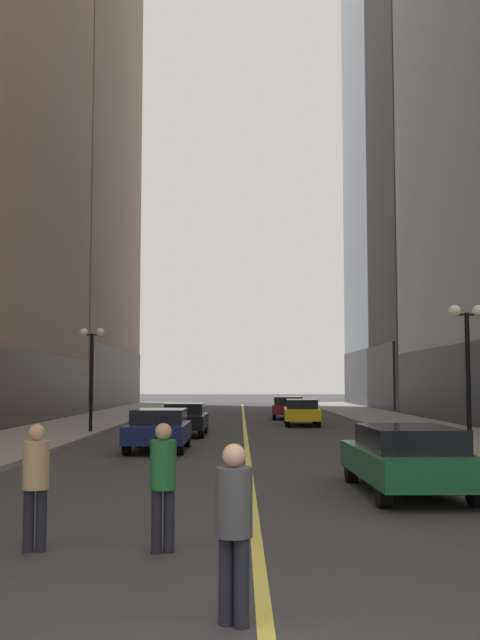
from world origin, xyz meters
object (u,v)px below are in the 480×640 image
(car_yellow, at_px, (305,411))
(street_lamp_right_mid, at_px, (471,345))
(car_green, at_px, (411,457))
(car_black, at_px, (188,418))
(car_maroon, at_px, (291,407))
(pedestrian_with_orange_bag, at_px, (237,520))
(pedestrian_in_green_parka, at_px, (166,477))
(car_navy, at_px, (162,428))
(street_lamp_left_far, at_px, (95,356))
(pedestrian_in_tan_trench, at_px, (39,477))

(car_yellow, bearing_deg, street_lamp_right_mid, -78.07)
(car_yellow, relative_size, street_lamp_right_mid, 1.08)
(car_green, height_order, car_black, same)
(car_maroon, height_order, pedestrian_with_orange_bag, pedestrian_with_orange_bag)
(car_yellow, relative_size, pedestrian_in_green_parka, 2.91)
(pedestrian_in_green_parka, bearing_deg, car_green, 50.38)
(car_maroon, xyz_separation_m, pedestrian_with_orange_bag, (-2.92, -38.95, 0.22))
(car_navy, height_order, car_maroon, same)
(car_navy, height_order, car_black, same)
(car_yellow, xyz_separation_m, street_lamp_right_mid, (3.51, -16.63, 2.54))
(street_lamp_left_far, relative_size, street_lamp_right_mid, 1.00)
(car_yellow, bearing_deg, pedestrian_with_orange_bag, -95.67)
(car_black, relative_size, pedestrian_with_orange_bag, 2.60)
(car_green, relative_size, street_lamp_left_far, 1.09)
(car_yellow, distance_m, street_lamp_right_mid, 17.19)
(car_green, bearing_deg, pedestrian_in_green_parka, -129.62)
(car_navy, xyz_separation_m, car_maroon, (5.45, 21.39, 0.00))
(car_navy, xyz_separation_m, pedestrian_with_orange_bag, (2.53, -17.56, 0.22))
(car_yellow, xyz_separation_m, street_lamp_left_far, (-9.29, -7.05, 2.54))
(pedestrian_in_tan_trench, relative_size, street_lamp_left_far, 0.37)
(pedestrian_in_green_parka, height_order, street_lamp_right_mid, street_lamp_right_mid)
(car_navy, height_order, street_lamp_left_far, street_lamp_left_far)
(car_maroon, height_order, pedestrian_in_tan_trench, pedestrian_in_tan_trench)
(car_maroon, distance_m, street_lamp_right_mid, 24.11)
(car_maroon, height_order, street_lamp_right_mid, street_lamp_right_mid)
(car_yellow, distance_m, car_maroon, 7.05)
(car_black, bearing_deg, pedestrian_with_orange_bag, -84.89)
(car_green, xyz_separation_m, pedestrian_in_green_parka, (-4.26, -5.15, 0.24))
(car_green, distance_m, pedestrian_with_orange_bag, 8.77)
(car_green, bearing_deg, street_lamp_left_far, 119.43)
(car_green, xyz_separation_m, pedestrian_in_tan_trench, (-5.93, -5.07, 0.23))
(car_black, height_order, car_yellow, same)
(car_green, distance_m, car_yellow, 23.79)
(car_black, bearing_deg, pedestrian_in_green_parka, -86.66)
(street_lamp_left_far, bearing_deg, car_navy, -63.81)
(car_navy, distance_m, car_black, 6.99)
(car_green, relative_size, car_navy, 1.16)
(car_black, xyz_separation_m, car_maroon, (5.11, 14.41, 0.00))
(car_yellow, distance_m, pedestrian_in_tan_trench, 29.44)
(car_navy, xyz_separation_m, street_lamp_right_mid, (9.21, -2.29, 2.54))
(pedestrian_in_tan_trench, distance_m, street_lamp_right_mid, 15.53)
(pedestrian_in_tan_trench, xyz_separation_m, street_lamp_left_far, (-3.52, 21.81, 2.31))
(street_lamp_right_mid, bearing_deg, pedestrian_in_green_parka, -121.76)
(car_yellow, height_order, street_lamp_right_mid, street_lamp_right_mid)
(pedestrian_in_green_parka, xyz_separation_m, pedestrian_with_orange_bag, (0.94, -2.96, -0.02))
(car_navy, relative_size, car_maroon, 0.87)
(car_green, bearing_deg, car_navy, 121.79)
(street_lamp_left_far, xyz_separation_m, street_lamp_right_mid, (12.80, -9.58, 0.00))
(car_green, distance_m, car_navy, 11.12)
(car_maroon, relative_size, pedestrian_with_orange_bag, 2.94)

